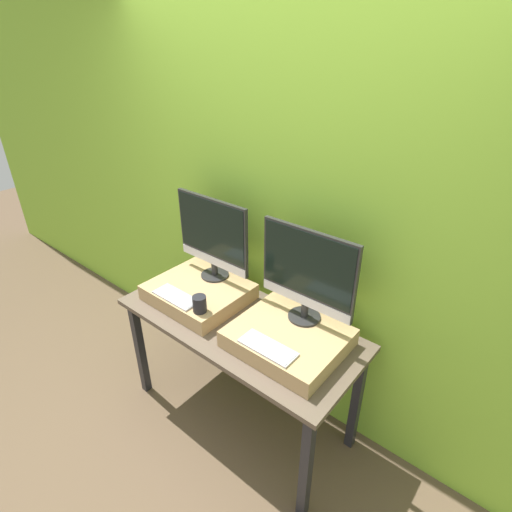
% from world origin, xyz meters
% --- Properties ---
extents(ground_plane, '(12.00, 12.00, 0.00)m').
position_xyz_m(ground_plane, '(0.00, 0.00, 0.00)').
color(ground_plane, brown).
extents(wall_back, '(8.00, 0.04, 2.60)m').
position_xyz_m(wall_back, '(0.00, 0.72, 1.30)').
color(wall_back, '#8CC638').
rests_on(wall_back, ground_plane).
extents(workbench, '(1.46, 0.65, 0.78)m').
position_xyz_m(workbench, '(0.00, 0.32, 0.69)').
color(workbench, brown).
rests_on(workbench, ground_plane).
extents(wooden_riser_left, '(0.57, 0.49, 0.10)m').
position_xyz_m(wooden_riser_left, '(-0.34, 0.34, 0.83)').
color(wooden_riser_left, tan).
rests_on(wooden_riser_left, workbench).
extents(monitor_left, '(0.55, 0.18, 0.53)m').
position_xyz_m(monitor_left, '(-0.34, 0.48, 1.17)').
color(monitor_left, '#282828').
rests_on(monitor_left, wooden_riser_left).
extents(keyboard_left, '(0.30, 0.12, 0.01)m').
position_xyz_m(keyboard_left, '(-0.34, 0.16, 0.89)').
color(keyboard_left, silver).
rests_on(keyboard_left, wooden_riser_left).
extents(mug, '(0.08, 0.08, 0.10)m').
position_xyz_m(mug, '(-0.14, 0.16, 0.93)').
color(mug, black).
rests_on(mug, wooden_riser_left).
extents(wooden_riser_right, '(0.57, 0.49, 0.10)m').
position_xyz_m(wooden_riser_right, '(0.34, 0.34, 0.83)').
color(wooden_riser_right, tan).
rests_on(wooden_riser_right, workbench).
extents(monitor_right, '(0.55, 0.18, 0.53)m').
position_xyz_m(monitor_right, '(0.34, 0.48, 1.17)').
color(monitor_right, '#282828').
rests_on(monitor_right, wooden_riser_right).
extents(keyboard_right, '(0.30, 0.12, 0.01)m').
position_xyz_m(keyboard_right, '(0.34, 0.16, 0.89)').
color(keyboard_right, silver).
rests_on(keyboard_right, wooden_riser_right).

